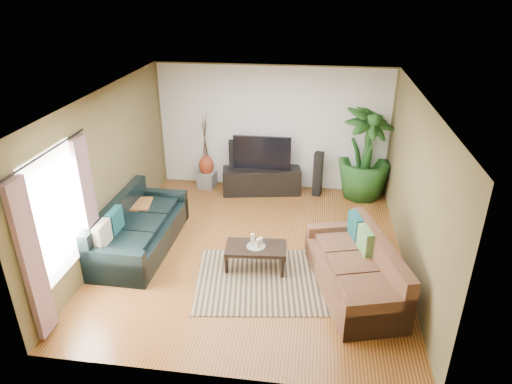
% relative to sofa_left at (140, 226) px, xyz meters
% --- Properties ---
extents(floor, '(5.50, 5.50, 0.00)m').
position_rel_sofa_left_xyz_m(floor, '(1.97, 0.11, -0.42)').
color(floor, olive).
rests_on(floor, ground).
extents(ceiling, '(5.50, 5.50, 0.00)m').
position_rel_sofa_left_xyz_m(ceiling, '(1.97, 0.11, 2.28)').
color(ceiling, white).
rests_on(ceiling, ground).
extents(wall_back, '(5.00, 0.00, 5.00)m').
position_rel_sofa_left_xyz_m(wall_back, '(1.97, 2.86, 0.93)').
color(wall_back, olive).
rests_on(wall_back, ground).
extents(wall_front, '(5.00, 0.00, 5.00)m').
position_rel_sofa_left_xyz_m(wall_front, '(1.97, -2.64, 0.93)').
color(wall_front, olive).
rests_on(wall_front, ground).
extents(wall_left, '(0.00, 5.50, 5.50)m').
position_rel_sofa_left_xyz_m(wall_left, '(-0.53, 0.11, 0.92)').
color(wall_left, olive).
rests_on(wall_left, ground).
extents(wall_right, '(0.00, 5.50, 5.50)m').
position_rel_sofa_left_xyz_m(wall_right, '(4.47, 0.11, 0.92)').
color(wall_right, olive).
rests_on(wall_right, ground).
extents(backwall_panel, '(4.90, 0.00, 4.90)m').
position_rel_sofa_left_xyz_m(backwall_panel, '(1.97, 2.85, 0.93)').
color(backwall_panel, white).
rests_on(backwall_panel, ground).
extents(window_pane, '(0.00, 1.80, 1.80)m').
position_rel_sofa_left_xyz_m(window_pane, '(-0.51, -1.49, 0.97)').
color(window_pane, white).
rests_on(window_pane, ground).
extents(curtain_near, '(0.08, 0.35, 2.20)m').
position_rel_sofa_left_xyz_m(curtain_near, '(-0.46, -2.24, 0.72)').
color(curtain_near, gray).
rests_on(curtain_near, ground).
extents(curtain_far, '(0.08, 0.35, 2.20)m').
position_rel_sofa_left_xyz_m(curtain_far, '(-0.46, -0.74, 0.72)').
color(curtain_far, gray).
rests_on(curtain_far, ground).
extents(curtain_rod, '(0.03, 1.90, 0.03)m').
position_rel_sofa_left_xyz_m(curtain_rod, '(-0.46, -1.49, 1.87)').
color(curtain_rod, black).
rests_on(curtain_rod, ground).
extents(sofa_left, '(1.04, 2.34, 0.85)m').
position_rel_sofa_left_xyz_m(sofa_left, '(0.00, 0.00, 0.00)').
color(sofa_left, black).
rests_on(sofa_left, floor).
extents(sofa_right, '(1.48, 2.28, 0.85)m').
position_rel_sofa_left_xyz_m(sofa_right, '(3.58, -0.74, 0.00)').
color(sofa_right, brown).
rests_on(sofa_right, floor).
extents(area_rug, '(2.63, 2.02, 0.01)m').
position_rel_sofa_left_xyz_m(area_rug, '(2.39, -0.66, -0.42)').
color(area_rug, '#9E865D').
rests_on(area_rug, floor).
extents(coffee_table, '(1.01, 0.60, 0.40)m').
position_rel_sofa_left_xyz_m(coffee_table, '(2.06, -0.34, -0.23)').
color(coffee_table, black).
rests_on(coffee_table, floor).
extents(candle_tray, '(0.30, 0.30, 0.01)m').
position_rel_sofa_left_xyz_m(candle_tray, '(2.06, -0.34, -0.02)').
color(candle_tray, gray).
rests_on(candle_tray, coffee_table).
extents(candle_tall, '(0.06, 0.06, 0.19)m').
position_rel_sofa_left_xyz_m(candle_tall, '(2.00, -0.31, 0.08)').
color(candle_tall, beige).
rests_on(candle_tall, candle_tray).
extents(candle_mid, '(0.06, 0.06, 0.15)m').
position_rel_sofa_left_xyz_m(candle_mid, '(2.10, -0.38, 0.06)').
color(candle_mid, beige).
rests_on(candle_mid, candle_tray).
extents(candle_short, '(0.06, 0.06, 0.12)m').
position_rel_sofa_left_xyz_m(candle_short, '(2.13, -0.28, 0.05)').
color(candle_short, beige).
rests_on(candle_short, candle_tray).
extents(tv_stand, '(1.74, 0.79, 0.56)m').
position_rel_sofa_left_xyz_m(tv_stand, '(1.80, 2.49, -0.15)').
color(tv_stand, black).
rests_on(tv_stand, floor).
extents(television, '(1.23, 0.07, 0.73)m').
position_rel_sofa_left_xyz_m(television, '(1.80, 2.51, 0.50)').
color(television, black).
rests_on(television, tv_stand).
extents(speaker_left, '(0.24, 0.26, 1.12)m').
position_rel_sofa_left_xyz_m(speaker_left, '(1.16, 2.61, 0.13)').
color(speaker_left, black).
rests_on(speaker_left, floor).
extents(speaker_right, '(0.22, 0.23, 0.97)m').
position_rel_sofa_left_xyz_m(speaker_right, '(3.00, 2.55, 0.06)').
color(speaker_right, black).
rests_on(speaker_right, floor).
extents(potted_plant, '(1.54, 1.54, 1.97)m').
position_rel_sofa_left_xyz_m(potted_plant, '(3.94, 2.61, 0.56)').
color(potted_plant, '#1B4717').
rests_on(potted_plant, floor).
extents(plant_pot, '(0.36, 0.36, 0.28)m').
position_rel_sofa_left_xyz_m(plant_pot, '(3.94, 2.61, -0.28)').
color(plant_pot, black).
rests_on(plant_pot, floor).
extents(pedestal, '(0.41, 0.41, 0.36)m').
position_rel_sofa_left_xyz_m(pedestal, '(0.54, 2.61, -0.25)').
color(pedestal, gray).
rests_on(pedestal, floor).
extents(vase, '(0.33, 0.33, 0.46)m').
position_rel_sofa_left_xyz_m(vase, '(0.54, 2.61, 0.10)').
color(vase, maroon).
rests_on(vase, pedestal).
extents(side_table, '(0.59, 0.59, 0.55)m').
position_rel_sofa_left_xyz_m(side_table, '(-0.28, 0.59, -0.15)').
color(side_table, olive).
rests_on(side_table, floor).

